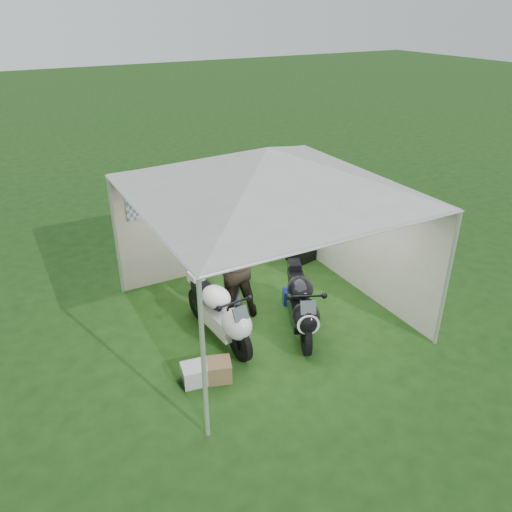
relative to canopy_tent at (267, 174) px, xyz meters
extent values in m
plane|color=#193A11|center=(0.00, -0.03, -2.58)|extent=(80.00, 80.00, 0.00)
cylinder|color=silver|center=(-2.00, -2.03, -1.43)|extent=(0.06, 0.06, 2.30)
cylinder|color=silver|center=(2.00, -2.03, -1.43)|extent=(0.06, 0.06, 2.30)
cylinder|color=silver|center=(-2.00, 1.97, -1.43)|extent=(0.06, 0.06, 2.30)
cylinder|color=silver|center=(2.00, 1.97, -1.43)|extent=(0.06, 0.06, 2.30)
cube|color=beige|center=(0.00, 1.97, -1.43)|extent=(4.00, 0.02, 2.30)
cube|color=beige|center=(-2.00, -0.03, -1.43)|extent=(0.02, 4.00, 2.30)
cube|color=beige|center=(2.00, -0.03, -1.43)|extent=(0.02, 4.00, 2.30)
pyramid|color=silver|center=(0.00, -0.03, 0.07)|extent=(5.66, 5.66, 0.70)
cube|color=#99A5B7|center=(-1.65, 1.95, -0.73)|extent=(0.22, 0.02, 0.28)
cube|color=#99A5B7|center=(-1.30, 1.95, -0.73)|extent=(0.22, 0.02, 0.28)
cube|color=#99A5B7|center=(-0.95, 1.95, -0.73)|extent=(0.22, 0.01, 0.28)
cube|color=#99A5B7|center=(-0.60, 1.95, -0.73)|extent=(0.22, 0.01, 0.28)
cube|color=#99A5B7|center=(-1.65, 1.95, -1.03)|extent=(0.22, 0.02, 0.28)
cube|color=#99A5B7|center=(-1.30, 1.95, -1.03)|extent=(0.22, 0.01, 0.28)
cube|color=#99A5B7|center=(-0.95, 1.95, -1.03)|extent=(0.22, 0.02, 0.28)
cube|color=#99A5B7|center=(-0.60, 1.95, -1.03)|extent=(0.22, 0.01, 0.28)
cylinder|color=#D8590C|center=(0.20, 1.94, -0.63)|extent=(3.20, 0.02, 0.02)
cylinder|color=black|center=(-0.94, -0.88, -2.29)|extent=(0.14, 0.58, 0.57)
cylinder|color=black|center=(-1.05, 0.45, -2.29)|extent=(0.19, 0.58, 0.57)
cube|color=silver|center=(-1.00, -0.26, -2.21)|extent=(0.40, 0.93, 0.29)
ellipsoid|color=silver|center=(-0.95, -0.79, -1.98)|extent=(0.48, 0.61, 0.48)
ellipsoid|color=silver|center=(-1.00, -0.17, -1.83)|extent=(0.47, 0.62, 0.34)
cube|color=black|center=(-1.03, 0.21, -1.89)|extent=(0.29, 0.59, 0.13)
cube|color=silver|center=(-1.06, 0.53, -1.81)|extent=(0.23, 0.30, 0.17)
cube|color=black|center=(-1.03, 0.12, -2.05)|extent=(0.14, 0.53, 0.10)
cube|color=#3F474C|center=(-0.94, -0.90, -1.73)|extent=(0.24, 0.16, 0.20)
cylinder|color=black|center=(0.02, -1.23, -2.29)|extent=(0.33, 0.57, 0.58)
cylinder|color=black|center=(0.58, 0.00, -2.29)|extent=(0.37, 0.59, 0.58)
cube|color=black|center=(0.28, -0.66, -2.21)|extent=(0.68, 0.97, 0.29)
ellipsoid|color=black|center=(0.06, -1.15, -1.98)|extent=(0.63, 0.71, 0.48)
ellipsoid|color=black|center=(0.32, -0.57, -1.82)|extent=(0.63, 0.72, 0.34)
cube|color=black|center=(0.48, -0.22, -1.88)|extent=(0.47, 0.63, 0.14)
cube|color=black|center=(0.61, 0.07, -1.80)|extent=(0.31, 0.35, 0.17)
cube|color=maroon|center=(0.44, -0.31, -2.04)|extent=(0.31, 0.52, 0.10)
cube|color=#3F474C|center=(0.02, -1.25, -1.73)|extent=(0.27, 0.22, 0.20)
cylinder|color=white|center=(-0.02, -1.34, -1.98)|extent=(0.32, 0.16, 0.35)
cube|color=#1D2CCC|center=(0.62, 0.08, -2.44)|extent=(0.42, 0.35, 0.27)
imported|color=black|center=(-0.53, 0.28, -1.59)|extent=(1.00, 0.81, 1.97)
imported|color=slate|center=(-0.31, 0.68, -1.57)|extent=(0.53, 0.76, 2.00)
cube|color=black|center=(1.70, 1.46, -2.31)|extent=(0.60, 0.52, 0.52)
cube|color=#B4B8BE|center=(-1.73, -1.04, -2.43)|extent=(0.48, 0.40, 0.29)
cube|color=brown|center=(-1.42, -1.13, -2.42)|extent=(0.43, 0.43, 0.30)
camera|label=1|loc=(-3.68, -6.40, 2.36)|focal=35.00mm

